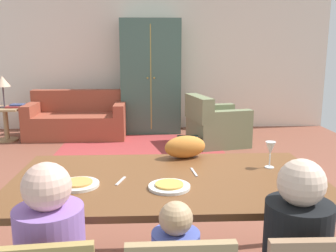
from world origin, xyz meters
name	(u,v)px	position (x,y,z in m)	size (l,w,h in m)	color
ground_plane	(168,181)	(0.00, 0.49, -0.01)	(6.60, 6.19, 0.02)	brown
back_wall	(161,60)	(0.00, 3.64, 1.35)	(6.60, 0.10, 2.70)	silver
dining_table	(168,187)	(-0.09, -1.54, 0.70)	(1.99, 1.09, 0.76)	brown
plate_near_man	(78,185)	(-0.64, -1.66, 0.77)	(0.25, 0.25, 0.02)	silver
pizza_near_man	(78,182)	(-0.64, -1.66, 0.78)	(0.17, 0.17, 0.01)	gold
plate_near_child	(169,187)	(-0.09, -1.72, 0.77)	(0.25, 0.25, 0.02)	silver
pizza_near_child	(169,184)	(-0.09, -1.72, 0.78)	(0.17, 0.17, 0.01)	gold
wine_glass	(270,149)	(0.63, -1.36, 0.89)	(0.07, 0.07, 0.19)	silver
fork	(121,181)	(-0.39, -1.59, 0.76)	(0.02, 0.15, 0.01)	silver
knife	(194,172)	(0.09, -1.44, 0.76)	(0.01, 0.17, 0.01)	silver
cat	(185,147)	(0.06, -1.10, 0.84)	(0.32, 0.16, 0.17)	orange
area_rug	(141,148)	(-0.37, 2.01, 0.00)	(2.60, 1.80, 0.01)	#A03435
couch	(77,120)	(-1.53, 2.87, 0.30)	(1.74, 0.86, 0.82)	#964430
armchair	(215,126)	(0.86, 2.20, 0.32)	(1.03, 1.02, 0.82)	#727B56
armoire	(151,77)	(-0.20, 3.25, 1.05)	(1.10, 0.59, 2.10)	#3F5C51
side_table	(6,119)	(-2.70, 2.61, 0.38)	(0.56, 0.56, 0.58)	#A17F56
table_lamp	(2,82)	(-2.70, 2.61, 1.01)	(0.26, 0.26, 0.54)	#473B42
book_lower	(13,107)	(-2.55, 2.59, 0.59)	(0.22, 0.16, 0.03)	#9A3032
book_upper	(18,105)	(-2.49, 2.64, 0.62)	(0.22, 0.16, 0.03)	#394877
handbag	(188,144)	(0.36, 1.71, 0.13)	(0.32, 0.16, 0.26)	black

